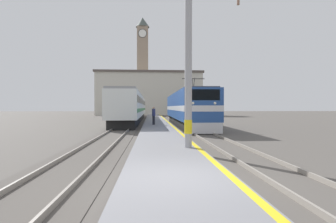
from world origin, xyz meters
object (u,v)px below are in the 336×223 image
catenary_mast (190,64)px  person_on_platform (154,115)px  locomotive_train (186,109)px  clock_tower (143,63)px  passenger_train (133,107)px

catenary_mast → person_on_platform: bearing=95.4°
locomotive_train → catenary_mast: catenary_mast is taller
catenary_mast → person_on_platform: 15.33m
catenary_mast → person_on_platform: size_ratio=4.11×
catenary_mast → person_on_platform: (-1.41, 15.03, -2.67)m
locomotive_train → clock_tower: clock_tower is taller
locomotive_train → passenger_train: size_ratio=0.62×
clock_tower → person_on_platform: bearing=-87.0°
catenary_mast → person_on_platform: catenary_mast is taller
locomotive_train → passenger_train: locomotive_train is taller
passenger_train → catenary_mast: bearing=-80.7°
person_on_platform → clock_tower: bearing=93.0°
passenger_train → clock_tower: size_ratio=1.07×
catenary_mast → clock_tower: (-4.17, 67.98, 11.32)m
locomotive_train → clock_tower: bearing=97.0°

